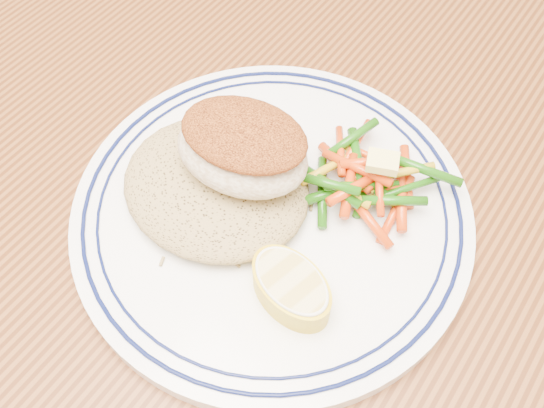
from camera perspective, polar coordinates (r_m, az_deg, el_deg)
The scene contains 7 objects.
dining_table at distance 0.55m, azimuth -3.51°, elevation -6.12°, with size 1.50×0.90×0.75m.
plate at distance 0.46m, azimuth 0.00°, elevation -0.73°, with size 0.30×0.30×0.02m.
rice_pilaf at distance 0.45m, azimuth -5.33°, elevation 1.97°, with size 0.14×0.13×0.03m, color olive.
fish_fillet at distance 0.43m, azimuth -2.79°, elevation 5.31°, with size 0.11×0.09×0.05m.
vegetable_pile at distance 0.45m, azimuth 8.60°, elevation 2.31°, with size 0.11×0.10×0.03m.
butter_pat at distance 0.44m, azimuth 10.37°, elevation 3.92°, with size 0.02×0.02×0.01m, color #FFF27C.
lemon_wedge at distance 0.40m, azimuth 1.81°, elevation -7.82°, with size 0.07×0.07×0.02m.
Camera 1 is at (0.17, -0.19, 1.14)m, focal length 40.00 mm.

